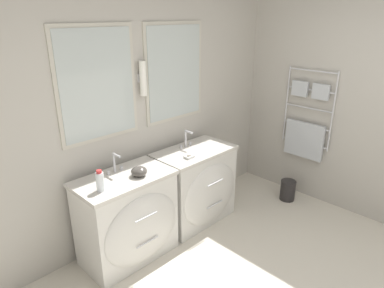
% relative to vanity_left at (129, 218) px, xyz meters
% --- Properties ---
extents(wall_back, '(5.36, 0.15, 2.60)m').
position_rel_vanity_left_xyz_m(wall_back, '(0.46, 0.36, 0.88)').
color(wall_back, '#B2ADA3').
rests_on(wall_back, ground_plane).
extents(wall_right, '(0.13, 4.09, 2.60)m').
position_rel_vanity_left_xyz_m(wall_right, '(2.37, -0.79, 0.86)').
color(wall_right, '#B2ADA3').
rests_on(wall_right, ground_plane).
extents(vanity_left, '(0.89, 0.57, 0.85)m').
position_rel_vanity_left_xyz_m(vanity_left, '(0.00, 0.00, 0.00)').
color(vanity_left, silver).
rests_on(vanity_left, ground_plane).
extents(vanity_right, '(0.89, 0.57, 0.85)m').
position_rel_vanity_left_xyz_m(vanity_right, '(0.91, 0.00, 0.00)').
color(vanity_right, silver).
rests_on(vanity_right, ground_plane).
extents(faucet_left, '(0.17, 0.12, 0.19)m').
position_rel_vanity_left_xyz_m(faucet_left, '(-0.00, 0.15, 0.51)').
color(faucet_left, silver).
rests_on(faucet_left, vanity_left).
extents(faucet_right, '(0.17, 0.12, 0.19)m').
position_rel_vanity_left_xyz_m(faucet_right, '(0.91, 0.15, 0.51)').
color(faucet_right, silver).
rests_on(faucet_right, vanity_right).
extents(toiletry_bottle, '(0.07, 0.07, 0.19)m').
position_rel_vanity_left_xyz_m(toiletry_bottle, '(-0.28, -0.05, 0.51)').
color(toiletry_bottle, silver).
rests_on(toiletry_bottle, vanity_left).
extents(amenity_bowl, '(0.15, 0.15, 0.09)m').
position_rel_vanity_left_xyz_m(amenity_bowl, '(0.11, -0.05, 0.47)').
color(amenity_bowl, '#4C4742').
rests_on(amenity_bowl, vanity_left).
extents(soap_dish, '(0.10, 0.07, 0.04)m').
position_rel_vanity_left_xyz_m(soap_dish, '(0.72, -0.08, 0.44)').
color(soap_dish, white).
rests_on(soap_dish, vanity_right).
extents(waste_bin, '(0.19, 0.19, 0.26)m').
position_rel_vanity_left_xyz_m(waste_bin, '(2.05, -0.50, -0.30)').
color(waste_bin, '#282626').
rests_on(waste_bin, ground_plane).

